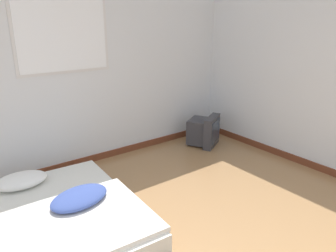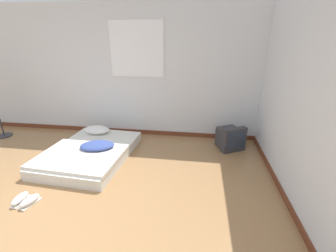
# 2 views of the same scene
# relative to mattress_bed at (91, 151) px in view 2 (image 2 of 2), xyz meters

# --- Properties ---
(ground_plane) EXTENTS (20.00, 20.00, 0.00)m
(ground_plane) POSITION_rel_mattress_bed_xyz_m (0.11, -1.82, -0.12)
(ground_plane) COLOR #997047
(wall_back) EXTENTS (8.14, 0.08, 2.60)m
(wall_back) POSITION_rel_mattress_bed_xyz_m (0.12, 1.19, 1.18)
(wall_back) COLOR silver
(wall_back) RESTS_ON ground_plane
(mattress_bed) EXTENTS (1.37, 1.81, 0.32)m
(mattress_bed) POSITION_rel_mattress_bed_xyz_m (0.00, 0.00, 0.00)
(mattress_bed) COLOR silver
(mattress_bed) RESTS_ON ground_plane
(crt_tv) EXTENTS (0.56, 0.55, 0.45)m
(crt_tv) POSITION_rel_mattress_bed_xyz_m (2.43, 0.70, 0.10)
(crt_tv) COLOR #333338
(crt_tv) RESTS_ON ground_plane
(sneaker_pair) EXTENTS (0.29, 0.29, 0.10)m
(sneaker_pair) POSITION_rel_mattress_bed_xyz_m (-0.28, -1.23, -0.07)
(sneaker_pair) COLOR silver
(sneaker_pair) RESTS_ON ground_plane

